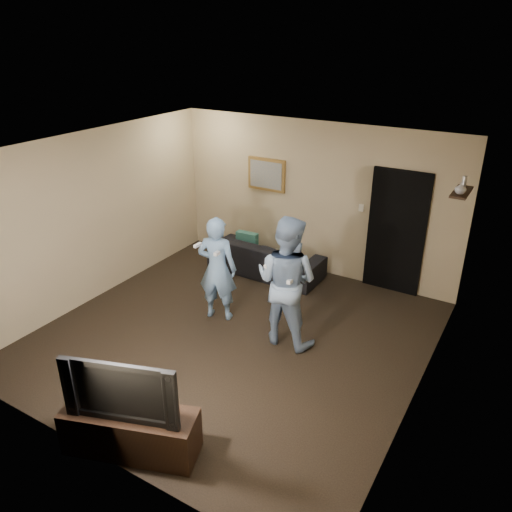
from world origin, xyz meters
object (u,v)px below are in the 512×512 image
Objects in this scene: tv_console at (131,431)px; wii_player_left at (217,269)px; sofa at (266,257)px; wii_player_right at (286,281)px; television at (125,385)px.

wii_player_left is at bearing 86.85° from tv_console.
wii_player_right is at bearing 128.28° from sofa.
television reaches higher than tv_console.
wii_player_right reaches higher than television.
wii_player_left is at bearing 86.85° from television.
tv_console is at bearing 0.00° from television.
sofa is 1.71m from wii_player_left.
wii_player_left is 0.87× the size of wii_player_right.
tv_console is 0.86× the size of wii_player_left.
wii_player_right is (0.39, 2.56, 0.65)m from tv_console.
wii_player_left reaches higher than tv_console.
television is (0.86, -4.22, 0.53)m from sofa.
sofa is at bearing 94.50° from wii_player_left.
wii_player_right is at bearing 62.27° from television.
television is at bearing -74.15° from wii_player_left.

